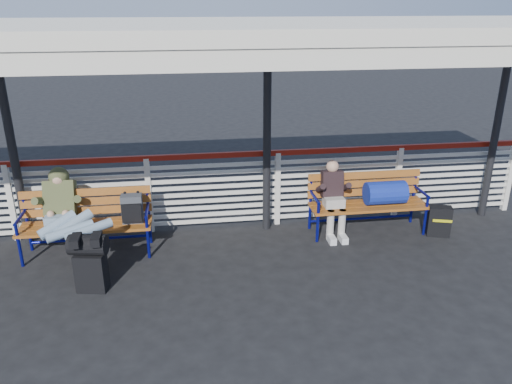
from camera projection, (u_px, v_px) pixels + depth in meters
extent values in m
plane|color=black|center=(145.00, 297.00, 6.10)|extent=(60.00, 60.00, 0.00)
cube|color=silver|center=(149.00, 196.00, 7.64)|extent=(12.00, 0.04, 1.04)
cube|color=maroon|center=(146.00, 158.00, 7.42)|extent=(12.00, 0.06, 0.08)
cube|color=silver|center=(509.00, 177.00, 8.45)|extent=(0.08, 0.08, 1.20)
cube|color=silver|center=(128.00, 29.00, 5.82)|extent=(12.60, 3.60, 0.16)
cube|color=silver|center=(111.00, 56.00, 4.25)|extent=(12.60, 0.06, 0.30)
cylinder|color=black|center=(12.00, 146.00, 6.93)|extent=(0.12, 0.12, 3.00)
cylinder|color=black|center=(267.00, 137.00, 7.42)|extent=(0.12, 0.12, 3.00)
cylinder|color=black|center=(496.00, 128.00, 7.92)|extent=(0.12, 0.12, 3.00)
cube|color=black|center=(92.00, 272.00, 6.18)|extent=(0.40, 0.28, 0.50)
cylinder|color=black|center=(88.00, 245.00, 6.04)|extent=(0.49, 0.33, 0.25)
cube|color=#AE5A21|center=(86.00, 226.00, 6.95)|extent=(1.80, 0.50, 0.04)
cube|color=#AE5A21|center=(87.00, 201.00, 7.10)|extent=(1.80, 0.10, 0.40)
cylinder|color=navy|center=(20.00, 251.00, 6.74)|extent=(0.04, 0.04, 0.45)
cylinder|color=navy|center=(148.00, 243.00, 6.97)|extent=(0.04, 0.04, 0.45)
cylinder|color=navy|center=(27.00, 222.00, 7.09)|extent=(0.04, 0.04, 0.90)
cylinder|color=navy|center=(149.00, 215.00, 7.32)|extent=(0.04, 0.04, 0.90)
cube|color=#46484D|center=(132.00, 208.00, 6.98)|extent=(0.29, 0.18, 0.40)
cube|color=#AE5A21|center=(369.00, 206.00, 7.65)|extent=(1.80, 0.50, 0.04)
cube|color=#AE5A21|center=(364.00, 184.00, 7.79)|extent=(1.80, 0.10, 0.40)
cylinder|color=navy|center=(317.00, 228.00, 7.43)|extent=(0.04, 0.04, 0.45)
cylinder|color=navy|center=(425.00, 221.00, 7.66)|extent=(0.04, 0.04, 0.45)
cylinder|color=navy|center=(310.00, 202.00, 7.78)|extent=(0.04, 0.04, 0.90)
cylinder|color=navy|center=(413.00, 196.00, 8.01)|extent=(0.04, 0.04, 0.90)
cylinder|color=#10189B|center=(385.00, 193.00, 7.61)|extent=(0.61, 0.36, 0.36)
cube|color=#879EB6|center=(60.00, 220.00, 6.92)|extent=(0.36, 0.26, 0.18)
cube|color=#444B28|center=(60.00, 198.00, 7.01)|extent=(0.42, 0.38, 0.53)
sphere|color=#444B28|center=(59.00, 177.00, 7.00)|extent=(0.28, 0.28, 0.28)
sphere|color=tan|center=(58.00, 178.00, 6.97)|extent=(0.21, 0.21, 0.21)
cube|color=black|center=(76.00, 240.00, 5.93)|extent=(0.11, 0.27, 0.10)
cube|color=black|center=(96.00, 239.00, 5.97)|extent=(0.11, 0.27, 0.10)
cube|color=#B2ADA2|center=(334.00, 202.00, 7.57)|extent=(0.30, 0.24, 0.16)
cube|color=black|center=(332.00, 184.00, 7.61)|extent=(0.32, 0.23, 0.42)
sphere|color=tan|center=(333.00, 166.00, 7.53)|extent=(0.19, 0.19, 0.19)
cylinder|color=#B2ADA2|center=(330.00, 225.00, 7.50)|extent=(0.11, 0.11, 0.46)
cylinder|color=#B2ADA2|center=(342.00, 224.00, 7.52)|extent=(0.11, 0.11, 0.46)
cube|color=silver|center=(331.00, 239.00, 7.48)|extent=(0.10, 0.24, 0.10)
cube|color=silver|center=(343.00, 238.00, 7.50)|extent=(0.10, 0.24, 0.10)
cube|color=black|center=(439.00, 221.00, 7.64)|extent=(0.38, 0.28, 0.47)
cube|color=gold|center=(443.00, 221.00, 7.52)|extent=(0.28, 0.10, 0.04)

